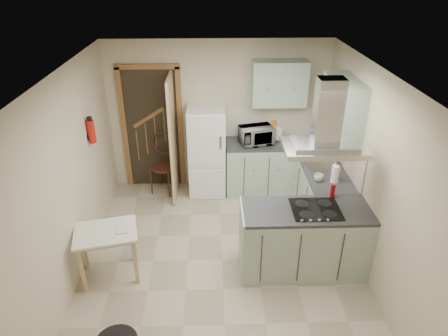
{
  "coord_description": "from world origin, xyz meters",
  "views": [
    {
      "loc": [
        -0.1,
        -4.15,
        3.58
      ],
      "look_at": [
        0.04,
        0.45,
        1.15
      ],
      "focal_mm": 32.0,
      "sensor_mm": 36.0,
      "label": 1
    }
  ],
  "objects_px": {
    "fridge": "(207,151)",
    "peninsula": "(304,240)",
    "bentwood_chair": "(164,167)",
    "microwave": "(256,135)",
    "extractor_hood": "(324,148)",
    "drop_leaf_table": "(109,254)"
  },
  "relations": [
    {
      "from": "peninsula",
      "to": "extractor_hood",
      "type": "height_order",
      "value": "extractor_hood"
    },
    {
      "from": "fridge",
      "to": "bentwood_chair",
      "type": "bearing_deg",
      "value": 179.02
    },
    {
      "from": "extractor_hood",
      "to": "bentwood_chair",
      "type": "relative_size",
      "value": 0.96
    },
    {
      "from": "fridge",
      "to": "microwave",
      "type": "xyz_separation_m",
      "value": [
        0.8,
        -0.03,
        0.29
      ]
    },
    {
      "from": "drop_leaf_table",
      "to": "bentwood_chair",
      "type": "distance_m",
      "value": 2.12
    },
    {
      "from": "peninsula",
      "to": "fridge",
      "type": "bearing_deg",
      "value": 121.74
    },
    {
      "from": "peninsula",
      "to": "microwave",
      "type": "height_order",
      "value": "microwave"
    },
    {
      "from": "peninsula",
      "to": "bentwood_chair",
      "type": "height_order",
      "value": "bentwood_chair"
    },
    {
      "from": "peninsula",
      "to": "bentwood_chair",
      "type": "bearing_deg",
      "value": 134.47
    },
    {
      "from": "extractor_hood",
      "to": "microwave",
      "type": "relative_size",
      "value": 1.73
    },
    {
      "from": "fridge",
      "to": "extractor_hood",
      "type": "height_order",
      "value": "extractor_hood"
    },
    {
      "from": "peninsula",
      "to": "microwave",
      "type": "distance_m",
      "value": 2.08
    },
    {
      "from": "drop_leaf_table",
      "to": "bentwood_chair",
      "type": "relative_size",
      "value": 0.78
    },
    {
      "from": "fridge",
      "to": "bentwood_chair",
      "type": "relative_size",
      "value": 1.6
    },
    {
      "from": "microwave",
      "to": "extractor_hood",
      "type": "bearing_deg",
      "value": -89.55
    },
    {
      "from": "bentwood_chair",
      "to": "microwave",
      "type": "bearing_deg",
      "value": 19.98
    },
    {
      "from": "peninsula",
      "to": "extractor_hood",
      "type": "relative_size",
      "value": 1.72
    },
    {
      "from": "fridge",
      "to": "peninsula",
      "type": "xyz_separation_m",
      "value": [
        1.22,
        -1.98,
        -0.3
      ]
    },
    {
      "from": "fridge",
      "to": "extractor_hood",
      "type": "distance_m",
      "value": 2.57
    },
    {
      "from": "peninsula",
      "to": "microwave",
      "type": "relative_size",
      "value": 2.98
    },
    {
      "from": "extractor_hood",
      "to": "bentwood_chair",
      "type": "xyz_separation_m",
      "value": [
        -2.06,
        1.99,
        -1.25
      ]
    },
    {
      "from": "peninsula",
      "to": "extractor_hood",
      "type": "xyz_separation_m",
      "value": [
        0.1,
        0.0,
        1.27
      ]
    }
  ]
}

